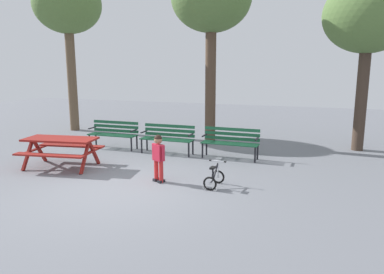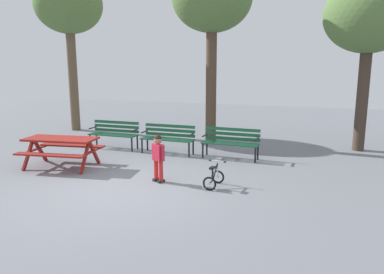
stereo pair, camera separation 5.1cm
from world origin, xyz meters
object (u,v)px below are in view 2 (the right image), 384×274
(park_bench_right, at_px, (231,140))
(picnic_table, at_px, (61,145))
(child_standing, at_px, (158,154))
(kids_bicycle, at_px, (214,178))
(park_bench_far_left, at_px, (114,132))
(park_bench_left, at_px, (168,136))

(park_bench_right, bearing_deg, picnic_table, -148.26)
(park_bench_right, xyz_separation_m, child_standing, (-1.01, -2.65, 0.12))
(park_bench_right, distance_m, kids_bicycle, 2.61)
(park_bench_right, bearing_deg, kids_bicycle, -84.18)
(kids_bicycle, bearing_deg, park_bench_right, 95.82)
(picnic_table, bearing_deg, park_bench_far_left, 88.50)
(kids_bicycle, bearing_deg, park_bench_far_left, 147.16)
(picnic_table, height_order, child_standing, child_standing)
(park_bench_far_left, xyz_separation_m, park_bench_left, (1.90, -0.09, 0.00))
(park_bench_far_left, bearing_deg, park_bench_right, -0.65)
(park_bench_right, height_order, kids_bicycle, park_bench_right)
(park_bench_far_left, height_order, park_bench_left, same)
(picnic_table, relative_size, park_bench_right, 1.23)
(park_bench_far_left, bearing_deg, child_standing, -43.96)
(park_bench_far_left, relative_size, kids_bicycle, 2.77)
(child_standing, xyz_separation_m, kids_bicycle, (1.27, 0.07, -0.43))
(park_bench_far_left, relative_size, park_bench_right, 1.00)
(park_bench_left, relative_size, child_standing, 1.49)
(picnic_table, bearing_deg, child_standing, -5.20)
(picnic_table, xyz_separation_m, park_bench_left, (1.96, 2.35, -0.08))
(park_bench_left, distance_m, child_standing, 2.76)
(child_standing, distance_m, kids_bicycle, 1.35)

